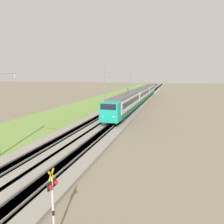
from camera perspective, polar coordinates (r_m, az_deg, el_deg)
The scene contains 9 objects.
ballast_main at distance 59.11m, azimuth 3.28°, elevation 2.42°, with size 240.00×4.40×0.30m.
ballast_adjacent at distance 58.40m, azimuth 7.09°, elevation 2.27°, with size 240.00×4.40×0.30m.
track_main at distance 59.11m, azimuth 3.28°, elevation 2.43°, with size 240.00×1.57×0.45m.
track_adjacent at distance 58.40m, azimuth 7.09°, elevation 2.28°, with size 240.00×1.57×0.45m.
grass_verge at distance 61.00m, azimuth -3.19°, elevation 2.56°, with size 240.00×12.97×0.12m.
passenger_train at distance 59.75m, azimuth 7.37°, elevation 4.58°, with size 60.14×2.85×5.07m.
crossing_signal_far at distance 10.98m, azimuth -15.20°, elevation -20.87°, with size 0.70×0.23×3.54m.
catenary_mast_mid at distance 51.55m, azimuth -1.92°, elevation 6.45°, with size 0.22×2.56×9.14m.
catenary_mast_far at distance 83.61m, azimuth 4.99°, elevation 7.66°, with size 0.22×2.56×9.07m.
Camera 1 is at (-7.27, -12.54, 7.70)m, focal length 35.00 mm.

